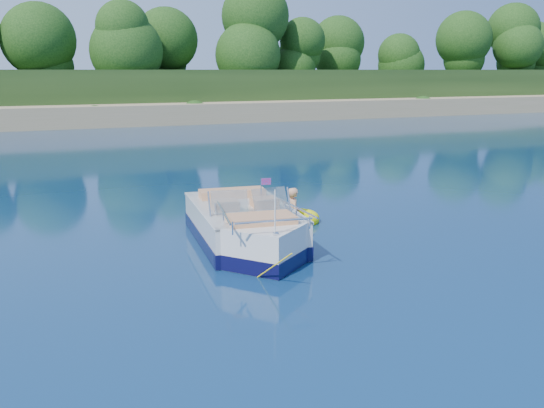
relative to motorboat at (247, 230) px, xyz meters
name	(u,v)px	position (x,y,z in m)	size (l,w,h in m)	color
ground	(312,289)	(0.09, -3.16, -0.38)	(160.00, 160.00, 0.00)	#092242
shoreline	(56,97)	(0.09, 60.61, 0.59)	(170.00, 59.00, 6.00)	#9B865A
treeline	(74,49)	(0.13, 37.86, 5.16)	(150.00, 7.12, 8.19)	black
motorboat	(247,230)	(0.00, 0.00, 0.00)	(2.56, 5.93, 1.98)	silver
tow_tube	(295,218)	(1.99, 1.62, -0.29)	(1.47, 1.47, 0.35)	#FFFD00
boy	(293,221)	(1.97, 1.71, -0.38)	(0.55, 0.36, 1.50)	tan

